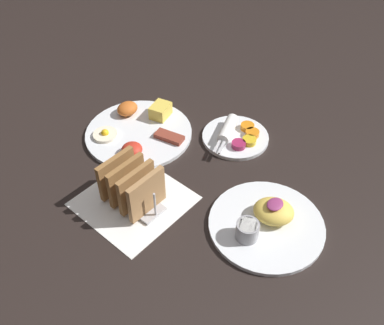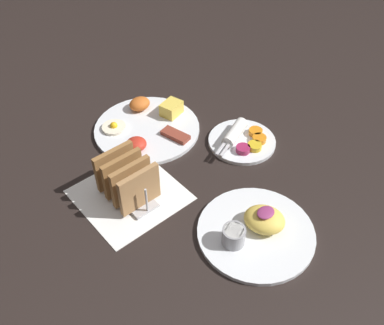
{
  "view_description": "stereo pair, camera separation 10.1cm",
  "coord_description": "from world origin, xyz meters",
  "px_view_note": "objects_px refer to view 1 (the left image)",
  "views": [
    {
      "loc": [
        -0.54,
        -0.47,
        0.73
      ],
      "look_at": [
        0.01,
        0.01,
        0.03
      ],
      "focal_mm": 40.0,
      "sensor_mm": 36.0,
      "label": 1
    },
    {
      "loc": [
        -0.47,
        -0.54,
        0.73
      ],
      "look_at": [
        0.01,
        0.01,
        0.03
      ],
      "focal_mm": 40.0,
      "sensor_mm": 36.0,
      "label": 2
    }
  ],
  "objects_px": {
    "plate_breakfast": "(139,130)",
    "plate_foreground": "(266,222)",
    "toast_rack": "(132,186)",
    "plate_condiments": "(235,135)"
  },
  "relations": [
    {
      "from": "plate_breakfast",
      "to": "plate_foreground",
      "type": "distance_m",
      "value": 0.43
    },
    {
      "from": "plate_foreground",
      "to": "toast_rack",
      "type": "relative_size",
      "value": 1.67
    },
    {
      "from": "plate_condiments",
      "to": "toast_rack",
      "type": "distance_m",
      "value": 0.33
    },
    {
      "from": "plate_breakfast",
      "to": "toast_rack",
      "type": "relative_size",
      "value": 1.9
    },
    {
      "from": "plate_breakfast",
      "to": "toast_rack",
      "type": "distance_m",
      "value": 0.24
    },
    {
      "from": "plate_condiments",
      "to": "toast_rack",
      "type": "xyz_separation_m",
      "value": [
        -0.32,
        0.04,
        0.04
      ]
    },
    {
      "from": "plate_breakfast",
      "to": "plate_foreground",
      "type": "bearing_deg",
      "value": -94.91
    },
    {
      "from": "plate_breakfast",
      "to": "toast_rack",
      "type": "height_order",
      "value": "toast_rack"
    },
    {
      "from": "plate_foreground",
      "to": "plate_breakfast",
      "type": "bearing_deg",
      "value": 85.09
    },
    {
      "from": "plate_condiments",
      "to": "plate_foreground",
      "type": "bearing_deg",
      "value": -130.11
    }
  ]
}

